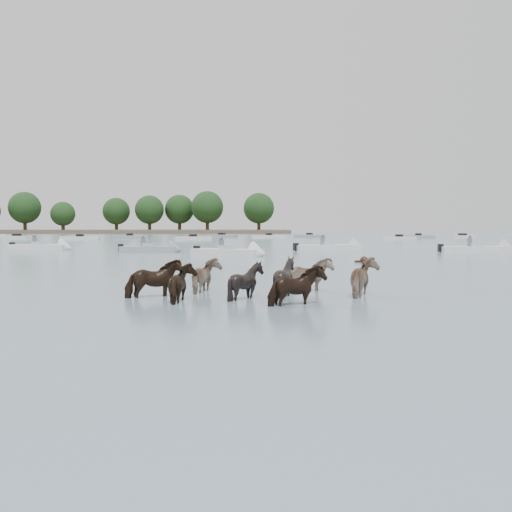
{
  "coord_description": "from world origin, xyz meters",
  "views": [
    {
      "loc": [
        -0.38,
        -16.16,
        1.98
      ],
      "look_at": [
        -0.28,
        0.58,
        1.1
      ],
      "focal_mm": 39.68,
      "sensor_mm": 36.0,
      "label": 1
    }
  ],
  "objects": [
    {
      "name": "motorboat_f",
      "position": [
        -17.51,
        31.15,
        0.23
      ],
      "size": [
        5.46,
        2.13,
        1.92
      ],
      "rotation": [
        0.0,
        0.0,
        -0.1
      ],
      "color": "silver",
      "rests_on": "ground"
    },
    {
      "name": "treeline",
      "position": [
        -61.93,
        148.85,
        6.68
      ],
      "size": [
        147.46,
        20.23,
        12.32
      ],
      "color": "#382619",
      "rests_on": "ground"
    },
    {
      "name": "swimming_pony",
      "position": [
        5.7,
        14.82,
        0.1
      ],
      "size": [
        0.72,
        0.44,
        0.44
      ],
      "color": "black",
      "rests_on": "ground"
    },
    {
      "name": "motorboat_d",
      "position": [
        17.34,
        26.75,
        0.22
      ],
      "size": [
        6.01,
        1.89,
        1.92
      ],
      "rotation": [
        0.0,
        0.0,
        0.05
      ],
      "color": "silver",
      "rests_on": "ground"
    },
    {
      "name": "shoreline",
      "position": [
        -70.0,
        150.0,
        0.5
      ],
      "size": [
        160.0,
        30.0,
        1.0
      ],
      "primitive_type": "cube",
      "color": "#4C4233",
      "rests_on": "ground"
    },
    {
      "name": "motorboat_a",
      "position": [
        -7.6,
        26.83,
        0.23
      ],
      "size": [
        4.83,
        1.72,
        1.92
      ],
      "rotation": [
        0.0,
        0.0,
        0.03
      ],
      "color": "gray",
      "rests_on": "ground"
    },
    {
      "name": "motorboat_c",
      "position": [
        6.53,
        30.57,
        0.22
      ],
      "size": [
        6.42,
        3.87,
        1.92
      ],
      "rotation": [
        0.0,
        0.0,
        0.39
      ],
      "color": "silver",
      "rests_on": "ground"
    },
    {
      "name": "motorboat_b",
      "position": [
        -1.42,
        21.38,
        0.23
      ],
      "size": [
        5.42,
        3.79,
        1.92
      ],
      "rotation": [
        0.0,
        0.0,
        -0.47
      ],
      "color": "silver",
      "rests_on": "ground"
    },
    {
      "name": "ground",
      "position": [
        0.0,
        0.0,
        0.0
      ],
      "size": [
        400.0,
        400.0,
        0.0
      ],
      "primitive_type": "plane",
      "color": "slate",
      "rests_on": "ground"
    },
    {
      "name": "pony_herd",
      "position": [
        -0.18,
        -0.37,
        0.4
      ],
      "size": [
        7.51,
        4.34,
        1.36
      ],
      "color": "black",
      "rests_on": "ground"
    },
    {
      "name": "distant_flotilla",
      "position": [
        -0.0,
        74.79,
        0.26
      ],
      "size": [
        103.38,
        28.08,
        0.93
      ],
      "color": "silver",
      "rests_on": "ground"
    }
  ]
}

